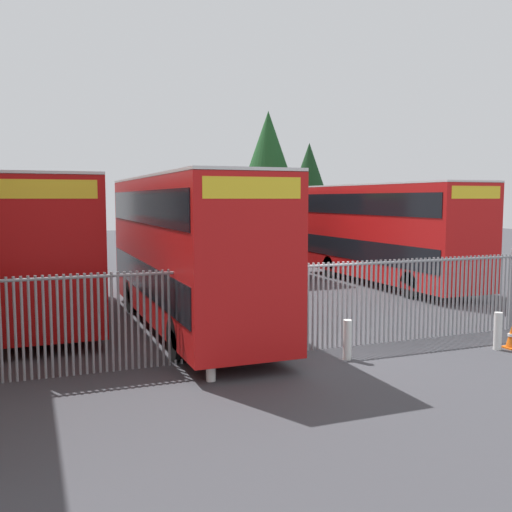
{
  "coord_description": "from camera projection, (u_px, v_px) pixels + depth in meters",
  "views": [
    {
      "loc": [
        -6.57,
        -12.73,
        3.78
      ],
      "look_at": [
        0.0,
        4.0,
        2.0
      ],
      "focal_mm": 40.73,
      "sensor_mm": 36.0,
      "label": 1
    }
  ],
  "objects": [
    {
      "name": "ground_plane",
      "position": [
        217.0,
        299.0,
        21.96
      ],
      "size": [
        100.0,
        100.0,
        0.0
      ],
      "primitive_type": "plane",
      "color": "#3D3D42"
    },
    {
      "name": "palisade_fence",
      "position": [
        282.0,
        306.0,
        14.12
      ],
      "size": [
        14.69,
        0.14,
        2.35
      ],
      "color": "gray",
      "rests_on": "ground"
    },
    {
      "name": "double_decker_bus_near_gate",
      "position": [
        186.0,
        246.0,
        16.85
      ],
      "size": [
        2.54,
        10.81,
        4.42
      ],
      "color": "red",
      "rests_on": "ground"
    },
    {
      "name": "double_decker_bus_behind_fence_left",
      "position": [
        45.0,
        241.0,
        18.49
      ],
      "size": [
        2.54,
        10.81,
        4.42
      ],
      "color": "#B70C0C",
      "rests_on": "ground"
    },
    {
      "name": "double_decker_bus_behind_fence_right",
      "position": [
        386.0,
        230.0,
        25.31
      ],
      "size": [
        2.54,
        10.81,
        4.42
      ],
      "color": "red",
      "rests_on": "ground"
    },
    {
      "name": "double_decker_bus_far_back",
      "position": [
        239.0,
        224.0,
        30.96
      ],
      "size": [
        2.54,
        10.81,
        4.42
      ],
      "color": "red",
      "rests_on": "ground"
    },
    {
      "name": "bollard_near_left",
      "position": [
        211.0,
        359.0,
        12.03
      ],
      "size": [
        0.2,
        0.2,
        0.95
      ],
      "primitive_type": "cylinder",
      "color": "silver",
      "rests_on": "ground"
    },
    {
      "name": "bollard_center_front",
      "position": [
        347.0,
        340.0,
        13.62
      ],
      "size": [
        0.2,
        0.2,
        0.95
      ],
      "primitive_type": "cylinder",
      "color": "silver",
      "rests_on": "ground"
    },
    {
      "name": "bollard_near_right",
      "position": [
        498.0,
        331.0,
        14.53
      ],
      "size": [
        0.2,
        0.2,
        0.95
      ],
      "primitive_type": "cylinder",
      "color": "silver",
      "rests_on": "ground"
    },
    {
      "name": "traffic_cone_by_gate",
      "position": [
        511.0,
        337.0,
        14.68
      ],
      "size": [
        0.34,
        0.34,
        0.59
      ],
      "color": "orange",
      "rests_on": "ground"
    },
    {
      "name": "tree_tall_back",
      "position": [
        309.0,
        179.0,
        40.78
      ],
      "size": [
        3.52,
        3.52,
        7.67
      ],
      "color": "#4C3823",
      "rests_on": "ground"
    },
    {
      "name": "tree_short_side",
      "position": [
        268.0,
        164.0,
        41.45
      ],
      "size": [
        5.18,
        5.18,
        9.98
      ],
      "color": "#4C3823",
      "rests_on": "ground"
    }
  ]
}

